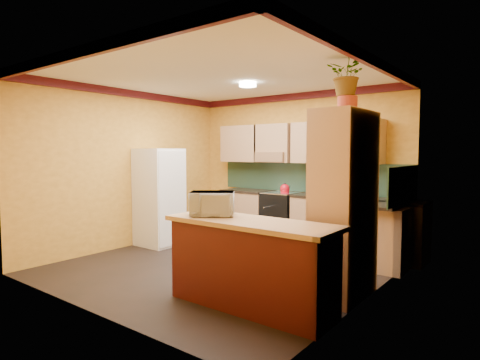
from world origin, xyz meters
The scene contains 15 objects.
room_shell centered at (0.02, 0.28, 2.09)m, with size 4.24×4.24×2.72m.
base_cabinets_back centered at (0.50, 1.80, 0.44)m, with size 3.65×0.60×0.88m, color tan.
countertop_back centered at (0.50, 1.80, 0.90)m, with size 3.65×0.62×0.04m, color black.
stove centered at (-0.12, 1.80, 0.46)m, with size 0.58×0.58×0.91m, color black.
kettle centered at (-0.02, 1.75, 1.00)m, with size 0.17×0.17×0.18m, color #B80C19, non-canonical shape.
sink centered at (1.28, 1.80, 0.94)m, with size 0.48×0.40×0.03m, color silver.
base_cabinets_right centered at (1.80, 1.25, 0.44)m, with size 0.60×0.80×0.88m, color tan.
countertop_right centered at (1.80, 1.25, 0.90)m, with size 0.62×0.80×0.04m, color black.
fridge centered at (-1.75, 0.35, 0.85)m, with size 0.68×0.66×1.70m, color white.
pantry centered at (1.85, -0.09, 1.05)m, with size 0.48×0.90×2.10m, color tan.
fern_pot centered at (1.85, -0.04, 2.18)m, with size 0.22×0.22×0.16m, color #AD3E29.
fern centered at (1.85, -0.04, 2.50)m, with size 0.43×0.37×0.48m, color tan.
breakfast_bar centered at (1.22, -1.01, 0.44)m, with size 1.80×0.55×0.88m, color #501213.
bar_top centered at (1.22, -1.01, 0.91)m, with size 1.90×0.65×0.05m, color tan.
microwave centered at (0.69, -1.01, 1.06)m, with size 0.48×0.33×0.27m, color white.
Camera 1 is at (3.64, -4.35, 1.64)m, focal length 30.00 mm.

